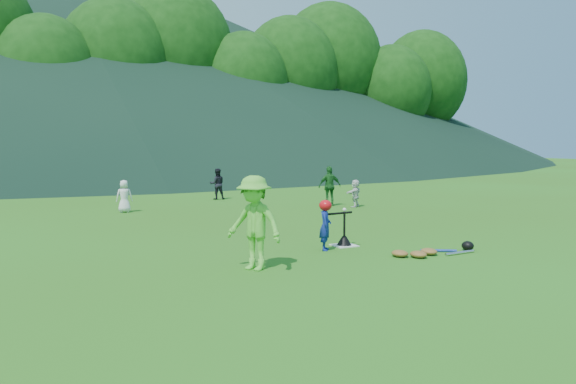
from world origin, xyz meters
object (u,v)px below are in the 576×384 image
object	(u,v)px
fielder_a	(124,196)
batter_child	(325,226)
fielder_c	(330,186)
fielder_d	(355,193)
adult_coach	(254,223)
home_plate	(344,245)
fielder_b	(217,184)
batting_tee	(344,240)
equipment_pile	(429,251)

from	to	relation	value
fielder_a	batter_child	bearing A→B (deg)	117.25
fielder_c	fielder_d	distance (m)	0.90
adult_coach	fielder_c	xyz separation A→B (m)	(5.97, 7.45, -0.12)
home_plate	batter_child	world-z (taller)	batter_child
adult_coach	fielder_c	size ratio (longest dim) A/B	1.18
home_plate	fielder_d	xyz separation A→B (m)	(4.06, 5.65, 0.44)
home_plate	fielder_b	size ratio (longest dim) A/B	0.39
home_plate	adult_coach	bearing A→B (deg)	-155.52
home_plate	fielder_c	world-z (taller)	fielder_c
batter_child	adult_coach	xyz separation A→B (m)	(-1.90, -0.91, 0.30)
batter_child	batting_tee	world-z (taller)	batter_child
home_plate	fielder_a	distance (m)	8.17
home_plate	fielder_c	size ratio (longest dim) A/B	0.34
home_plate	equipment_pile	bearing A→B (deg)	-58.60
fielder_b	fielder_c	bearing A→B (deg)	137.58
batter_child	adult_coach	world-z (taller)	adult_coach
adult_coach	fielder_a	world-z (taller)	adult_coach
fielder_b	fielder_a	bearing A→B (deg)	44.55
fielder_c	fielder_d	world-z (taller)	fielder_c
home_plate	adult_coach	xyz separation A→B (m)	(-2.47, -1.13, 0.77)
adult_coach	fielder_c	bearing A→B (deg)	108.74
batter_child	fielder_d	world-z (taller)	batter_child
fielder_a	fielder_b	bearing A→B (deg)	-137.13
batter_child	fielder_c	world-z (taller)	fielder_c
fielder_a	fielder_b	world-z (taller)	fielder_b
home_plate	batter_child	bearing A→B (deg)	-159.52
fielder_a	fielder_b	size ratio (longest dim) A/B	0.85
adult_coach	fielder_b	world-z (taller)	adult_coach
fielder_c	adult_coach	bearing A→B (deg)	59.80
fielder_a	fielder_d	bearing A→B (deg)	174.94
fielder_d	batter_child	bearing A→B (deg)	21.96
fielder_a	equipment_pile	size ratio (longest dim) A/B	0.54
fielder_c	batting_tee	distance (m)	7.24
adult_coach	batting_tee	size ratio (longest dim) A/B	2.28
fielder_a	equipment_pile	world-z (taller)	fielder_a
batter_child	home_plate	bearing A→B (deg)	-36.93
fielder_b	batting_tee	bearing A→B (deg)	97.34
home_plate	batting_tee	size ratio (longest dim) A/B	0.66
fielder_d	batting_tee	bearing A→B (deg)	24.58
adult_coach	fielder_d	xyz separation A→B (m)	(6.54, 6.78, -0.33)
equipment_pile	home_plate	bearing A→B (deg)	121.40
fielder_d	equipment_pile	world-z (taller)	fielder_d
fielder_a	fielder_c	distance (m)	6.52
home_plate	fielder_c	bearing A→B (deg)	61.03
home_plate	fielder_b	bearing A→B (deg)	84.77
home_plate	equipment_pile	size ratio (longest dim) A/B	0.25
fielder_b	fielder_c	size ratio (longest dim) A/B	0.87
fielder_a	fielder_b	xyz separation A→B (m)	(3.80, 2.37, 0.08)
batter_child	batting_tee	distance (m)	0.71
fielder_a	batting_tee	world-z (taller)	fielder_a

